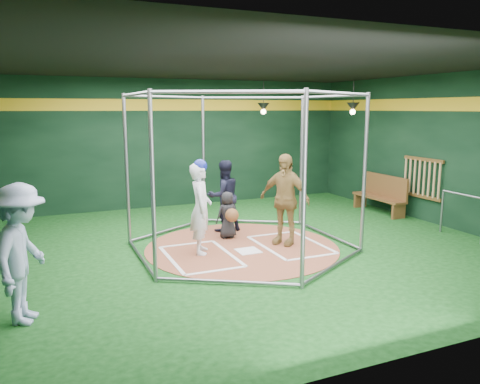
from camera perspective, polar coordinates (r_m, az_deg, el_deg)
name	(u,v)px	position (r m, az deg, el deg)	size (l,w,h in m)	color
room_shell	(242,159)	(8.96, 0.23, 4.03)	(10.10, 9.10, 3.53)	#0C380F
clay_disc	(242,247)	(9.30, 0.24, -6.75)	(3.80, 3.80, 0.01)	brown
home_plate	(248,251)	(9.04, 1.01, -7.18)	(0.43, 0.43, 0.01)	white
batter_box_left	(200,256)	(8.75, -4.87, -7.81)	(1.17, 1.77, 0.01)	white
batter_box_right	(290,245)	(9.49, 6.15, -6.39)	(1.17, 1.77, 0.01)	white
batting_cage	(242,172)	(8.98, 0.25, 2.41)	(4.05, 4.67, 3.00)	gray
bat_rack	(422,178)	(12.15, 21.29, 1.61)	(0.07, 1.25, 0.98)	brown
pendant_lamp_near	(263,107)	(13.09, 2.88, 10.29)	(0.34, 0.34, 0.90)	black
pendant_lamp_far	(353,107)	(12.65, 13.60, 10.02)	(0.34, 0.34, 0.90)	black
batter_figure	(201,207)	(8.77, -4.82, -1.81)	(0.58, 0.72, 1.78)	silver
visitor_leopard	(284,199)	(9.36, 5.44, -0.88)	(1.07, 0.45, 1.83)	tan
catcher_figure	(228,215)	(9.81, -1.47, -2.80)	(0.49, 0.56, 0.99)	black
umpire	(224,196)	(10.34, -1.99, -0.48)	(0.77, 0.60, 1.58)	black
bystander_blue	(22,254)	(6.56, -25.06, -6.84)	(1.17, 0.67, 1.81)	#A6B7DC
dugout_bench	(381,193)	(12.82, 16.83, -0.15)	(0.40, 1.71, 1.00)	brown
steel_railing	(462,208)	(10.90, 25.46, -1.82)	(0.05, 1.10, 0.95)	slate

